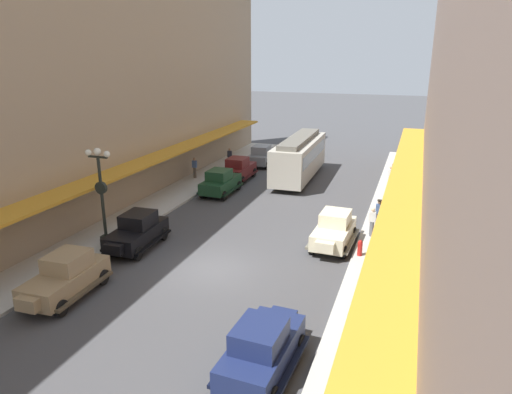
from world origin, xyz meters
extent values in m
plane|color=#424244|center=(0.00, 0.00, 0.00)|extent=(200.00, 200.00, 0.00)
cube|color=#B7B5AD|center=(-7.50, 0.00, 0.07)|extent=(3.00, 60.00, 0.15)
cube|color=#B7B5AD|center=(7.50, 0.00, 0.07)|extent=(3.00, 60.00, 0.15)
cube|color=gray|center=(-10.25, 0.00, 8.04)|extent=(2.50, 60.00, 16.07)
cube|color=orange|center=(-8.10, 0.00, 3.00)|extent=(1.80, 54.00, 0.16)
cube|color=orange|center=(8.10, 0.00, 3.00)|extent=(1.80, 54.00, 0.16)
cube|color=slate|center=(-4.61, 20.73, 0.74)|extent=(1.86, 3.97, 0.80)
cube|color=slate|center=(-4.60, 20.48, 1.49)|extent=(1.51, 1.76, 0.70)
cube|color=#8C9EA8|center=(-4.60, 20.48, 1.49)|extent=(1.44, 1.72, 0.42)
cube|color=slate|center=(-4.70, 22.86, 0.79)|extent=(0.95, 0.40, 0.52)
cube|color=#393A3D|center=(-5.56, 20.69, 0.42)|extent=(0.39, 3.52, 0.12)
cube|color=#393A3D|center=(-3.66, 20.77, 0.42)|extent=(0.39, 3.52, 0.12)
cylinder|color=black|center=(-5.48, 22.06, 0.34)|extent=(0.25, 0.69, 0.68)
cylinder|color=black|center=(-3.86, 22.13, 0.34)|extent=(0.25, 0.69, 0.68)
cylinder|color=black|center=(-5.36, 19.34, 0.34)|extent=(0.25, 0.69, 0.68)
cylinder|color=black|center=(-3.75, 19.40, 0.34)|extent=(0.25, 0.69, 0.68)
cube|color=#19234C|center=(4.53, -6.27, 0.74)|extent=(1.87, 3.97, 0.80)
cube|color=#19234C|center=(4.52, -6.52, 1.49)|extent=(1.51, 1.76, 0.70)
cube|color=#8C9EA8|center=(4.52, -6.52, 1.49)|extent=(1.44, 1.73, 0.42)
cube|color=#19234C|center=(4.63, -4.14, 0.79)|extent=(0.95, 0.40, 0.52)
cube|color=black|center=(3.58, -6.22, 0.42)|extent=(0.40, 3.52, 0.12)
cube|color=black|center=(5.48, -6.31, 0.42)|extent=(0.40, 3.52, 0.12)
cylinder|color=black|center=(3.78, -4.87, 0.34)|extent=(0.25, 0.69, 0.68)
cylinder|color=black|center=(5.40, -4.94, 0.34)|extent=(0.25, 0.69, 0.68)
cylinder|color=black|center=(3.66, -7.59, 0.34)|extent=(0.25, 0.69, 0.68)
cube|color=#193D23|center=(-4.57, 11.30, 0.74)|extent=(1.74, 3.92, 0.80)
cube|color=#193D23|center=(-4.57, 11.05, 1.49)|extent=(1.46, 1.72, 0.70)
cube|color=#8C9EA8|center=(-4.57, 11.05, 1.49)|extent=(1.39, 1.68, 0.42)
cube|color=#193D23|center=(-4.54, 13.43, 0.79)|extent=(0.94, 0.37, 0.52)
cube|color=black|center=(-5.52, 11.32, 0.42)|extent=(0.28, 3.51, 0.12)
cube|color=black|center=(-3.62, 11.29, 0.42)|extent=(0.28, 3.51, 0.12)
cylinder|color=black|center=(-5.36, 12.68, 0.34)|extent=(0.23, 0.68, 0.68)
cylinder|color=black|center=(-3.75, 12.66, 0.34)|extent=(0.23, 0.68, 0.68)
cylinder|color=black|center=(-5.39, 9.95, 0.34)|extent=(0.23, 0.68, 0.68)
cylinder|color=black|center=(-3.78, 9.93, 0.34)|extent=(0.23, 0.68, 0.68)
cube|color=beige|center=(4.84, 4.57, 0.74)|extent=(1.82, 3.95, 0.80)
cube|color=beige|center=(4.85, 4.82, 1.49)|extent=(1.49, 1.74, 0.70)
cube|color=#8C9EA8|center=(4.85, 4.82, 1.49)|extent=(1.42, 1.71, 0.42)
cube|color=beige|center=(4.77, 2.44, 0.79)|extent=(0.95, 0.39, 0.52)
cube|color=#6D6856|center=(5.79, 4.54, 0.42)|extent=(0.35, 3.52, 0.12)
cube|color=#6D6856|center=(3.89, 4.60, 0.42)|extent=(0.35, 3.52, 0.12)
cylinder|color=black|center=(5.60, 3.18, 0.34)|extent=(0.24, 0.69, 0.68)
cylinder|color=black|center=(3.99, 3.23, 0.34)|extent=(0.24, 0.69, 0.68)
cylinder|color=black|center=(5.69, 5.91, 0.34)|extent=(0.24, 0.69, 0.68)
cylinder|color=black|center=(4.07, 5.96, 0.34)|extent=(0.24, 0.69, 0.68)
cube|color=#591919|center=(-4.80, 15.42, 0.74)|extent=(1.70, 3.90, 0.80)
cube|color=#591919|center=(-4.80, 15.17, 1.49)|extent=(1.44, 1.70, 0.70)
cube|color=#8C9EA8|center=(-4.80, 15.17, 1.49)|extent=(1.37, 1.67, 0.42)
cube|color=#591919|center=(-4.80, 17.55, 0.79)|extent=(0.94, 0.36, 0.52)
cube|color=black|center=(-5.75, 15.42, 0.42)|extent=(0.24, 3.51, 0.12)
cube|color=black|center=(-3.85, 15.42, 0.42)|extent=(0.24, 3.51, 0.12)
cylinder|color=black|center=(-5.61, 16.79, 0.34)|extent=(0.22, 0.68, 0.68)
cylinder|color=black|center=(-3.99, 16.79, 0.34)|extent=(0.22, 0.68, 0.68)
cylinder|color=black|center=(-5.61, 14.06, 0.34)|extent=(0.22, 0.68, 0.68)
cylinder|color=black|center=(-3.99, 14.06, 0.34)|extent=(0.22, 0.68, 0.68)
cube|color=black|center=(-4.82, 0.96, 0.74)|extent=(1.88, 3.97, 0.80)
cube|color=black|center=(-4.83, 1.21, 1.49)|extent=(1.52, 1.77, 0.70)
cube|color=#8C9EA8|center=(-4.83, 1.21, 1.49)|extent=(1.44, 1.73, 0.42)
cube|color=black|center=(-4.72, -1.17, 0.79)|extent=(0.95, 0.40, 0.52)
cube|color=black|center=(-3.87, 1.01, 0.42)|extent=(0.40, 3.52, 0.12)
cube|color=black|center=(-5.77, 0.92, 0.42)|extent=(0.40, 3.52, 0.12)
cylinder|color=black|center=(-3.95, -0.36, 0.34)|extent=(0.25, 0.69, 0.68)
cylinder|color=black|center=(-5.56, -0.44, 0.34)|extent=(0.25, 0.69, 0.68)
cylinder|color=black|center=(-4.08, 2.36, 0.34)|extent=(0.25, 0.69, 0.68)
cylinder|color=black|center=(-5.69, 2.29, 0.34)|extent=(0.25, 0.69, 0.68)
cube|color=#997F5B|center=(-4.76, -4.41, 0.74)|extent=(1.84, 3.96, 0.80)
cube|color=#997F5B|center=(-4.77, -4.16, 1.49)|extent=(1.50, 1.75, 0.70)
cube|color=#8C9EA8|center=(-4.77, -4.16, 1.49)|extent=(1.43, 1.71, 0.42)
cube|color=#997F5B|center=(-4.68, -6.53, 0.79)|extent=(0.95, 0.39, 0.52)
cube|color=#4C3F2D|center=(-3.81, -4.37, 0.42)|extent=(0.37, 3.52, 0.12)
cube|color=#4C3F2D|center=(-5.71, -4.44, 0.42)|extent=(0.37, 3.52, 0.12)
cylinder|color=black|center=(-3.90, -5.74, 0.34)|extent=(0.24, 0.69, 0.68)
cylinder|color=black|center=(-5.51, -5.80, 0.34)|extent=(0.24, 0.69, 0.68)
cylinder|color=black|center=(-4.00, -3.01, 0.34)|extent=(0.24, 0.69, 0.68)
cylinder|color=black|center=(-5.61, -3.07, 0.34)|extent=(0.24, 0.69, 0.68)
cube|color=#ADA899|center=(-0.29, 17.23, 1.75)|extent=(2.74, 9.66, 2.70)
cube|color=#5F5C54|center=(-0.29, 17.23, 3.28)|extent=(1.72, 8.68, 0.36)
cube|color=#8C9EA8|center=(-0.29, 17.23, 2.22)|extent=(2.75, 8.89, 0.95)
cube|color=black|center=(-0.36, 20.11, 0.20)|extent=(2.03, 1.25, 0.40)
cube|color=black|center=(-0.22, 14.35, 0.20)|extent=(2.03, 1.25, 0.40)
cube|color=black|center=(-6.40, 0.49, 0.40)|extent=(0.44, 0.44, 0.50)
cylinder|color=black|center=(-6.40, 0.49, 2.75)|extent=(0.16, 0.16, 4.20)
cube|color=black|center=(-6.40, 0.49, 4.85)|extent=(1.10, 0.10, 0.10)
sphere|color=white|center=(-6.95, 0.49, 5.03)|extent=(0.32, 0.32, 0.32)
sphere|color=white|center=(-5.85, 0.49, 5.03)|extent=(0.32, 0.32, 0.32)
sphere|color=white|center=(-6.40, 0.49, 5.13)|extent=(0.36, 0.36, 0.36)
cylinder|color=black|center=(-6.40, 0.49, 3.25)|extent=(0.64, 0.18, 0.64)
cylinder|color=silver|center=(-6.40, 0.59, 3.25)|extent=(0.56, 0.02, 0.56)
cylinder|color=#B21E19|center=(6.35, 3.50, 0.50)|extent=(0.24, 0.24, 0.70)
sphere|color=#B21E19|center=(6.35, 3.50, 0.87)|extent=(0.20, 0.20, 0.20)
cylinder|color=#2D2D33|center=(7.04, 18.30, 0.57)|extent=(0.24, 0.24, 0.85)
cube|color=#8C6647|center=(7.04, 18.30, 1.28)|extent=(0.36, 0.22, 0.56)
sphere|color=brown|center=(7.04, 18.30, 1.68)|extent=(0.22, 0.22, 0.22)
cylinder|color=#2D2D33|center=(-6.94, 18.75, 0.57)|extent=(0.24, 0.24, 0.85)
cube|color=#26262D|center=(-6.94, 18.75, 1.28)|extent=(0.36, 0.22, 0.56)
sphere|color=#9E7051|center=(-6.94, 18.75, 1.68)|extent=(0.22, 0.22, 0.22)
cylinder|color=#4C4238|center=(-8.13, 14.27, 0.57)|extent=(0.24, 0.24, 0.85)
cube|color=#3F598C|center=(-8.13, 14.27, 1.28)|extent=(0.36, 0.22, 0.56)
sphere|color=tan|center=(-8.13, 14.27, 1.68)|extent=(0.22, 0.22, 0.22)
cylinder|color=#2D2D33|center=(6.84, 7.74, 0.57)|extent=(0.24, 0.24, 0.85)
cube|color=#3F598C|center=(6.84, 7.74, 1.28)|extent=(0.36, 0.22, 0.56)
sphere|color=brown|center=(6.84, 7.74, 1.68)|extent=(0.22, 0.22, 0.22)
cylinder|color=black|center=(6.84, 7.74, 1.80)|extent=(0.28, 0.28, 0.04)
cylinder|color=slate|center=(6.88, 16.55, 0.57)|extent=(0.24, 0.24, 0.85)
cube|color=white|center=(6.88, 16.55, 1.28)|extent=(0.36, 0.22, 0.56)
sphere|color=tan|center=(6.88, 16.55, 1.68)|extent=(0.22, 0.22, 0.22)
cylinder|color=slate|center=(6.62, 6.30, 0.57)|extent=(0.24, 0.24, 0.85)
cube|color=white|center=(6.62, 6.30, 1.28)|extent=(0.36, 0.22, 0.56)
sphere|color=beige|center=(6.62, 6.30, 1.68)|extent=(0.22, 0.22, 0.22)
camera|label=1|loc=(8.50, -18.15, 9.81)|focal=32.49mm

